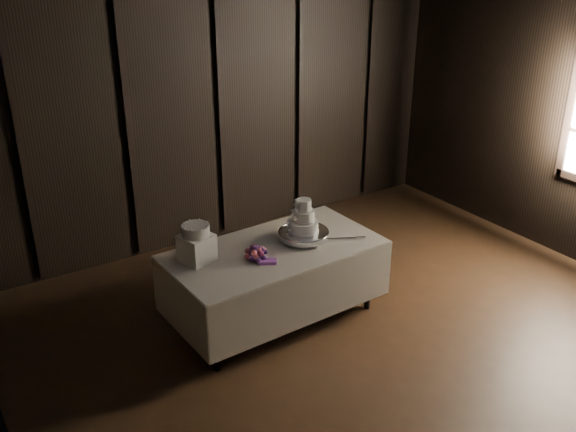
{
  "coord_description": "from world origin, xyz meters",
  "views": [
    {
      "loc": [
        -3.26,
        -2.96,
        3.46
      ],
      "look_at": [
        -0.35,
        1.52,
        1.05
      ],
      "focal_mm": 40.0,
      "sensor_mm": 36.0,
      "label": 1
    }
  ],
  "objects": [
    {
      "name": "box_pedestal",
      "position": [
        -1.2,
        1.69,
        0.89
      ],
      "size": [
        0.32,
        0.32,
        0.25
      ],
      "primitive_type": "cube",
      "rotation": [
        0.0,
        0.0,
        0.28
      ],
      "color": "white",
      "rests_on": "display_table"
    },
    {
      "name": "cake_stand",
      "position": [
        -0.18,
        1.52,
        0.81
      ],
      "size": [
        0.5,
        0.5,
        0.09
      ],
      "primitive_type": "cylinder",
      "rotation": [
        0.0,
        0.0,
        -0.04
      ],
      "color": "silver",
      "rests_on": "display_table"
    },
    {
      "name": "room",
      "position": [
        0.0,
        0.0,
        1.5
      ],
      "size": [
        6.08,
        7.08,
        3.08
      ],
      "color": "black",
      "rests_on": "ground"
    },
    {
      "name": "wedding_cake",
      "position": [
        -0.2,
        1.5,
        0.98
      ],
      "size": [
        0.3,
        0.27,
        0.33
      ],
      "rotation": [
        0.0,
        0.0,
        -0.06
      ],
      "color": "white",
      "rests_on": "cake_stand"
    },
    {
      "name": "cake_knife",
      "position": [
        0.14,
        1.34,
        0.77
      ],
      "size": [
        0.33,
        0.21,
        0.01
      ],
      "primitive_type": "cube",
      "rotation": [
        0.0,
        0.0,
        -0.52
      ],
      "color": "silver",
      "rests_on": "display_table"
    },
    {
      "name": "bouquet",
      "position": [
        -0.75,
        1.43,
        0.82
      ],
      "size": [
        0.41,
        0.45,
        0.17
      ],
      "primitive_type": null,
      "rotation": [
        0.0,
        0.0,
        -0.54
      ],
      "color": "#B94E59",
      "rests_on": "display_table"
    },
    {
      "name": "display_table",
      "position": [
        -0.5,
        1.52,
        0.42
      ],
      "size": [
        2.03,
        1.11,
        0.76
      ],
      "rotation": [
        0.0,
        0.0,
        0.04
      ],
      "color": "beige",
      "rests_on": "ground"
    },
    {
      "name": "small_cake",
      "position": [
        -1.2,
        1.69,
        1.06
      ],
      "size": [
        0.27,
        0.27,
        0.1
      ],
      "primitive_type": "cylinder",
      "rotation": [
        0.0,
        0.0,
        -0.09
      ],
      "color": "white",
      "rests_on": "box_pedestal"
    }
  ]
}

